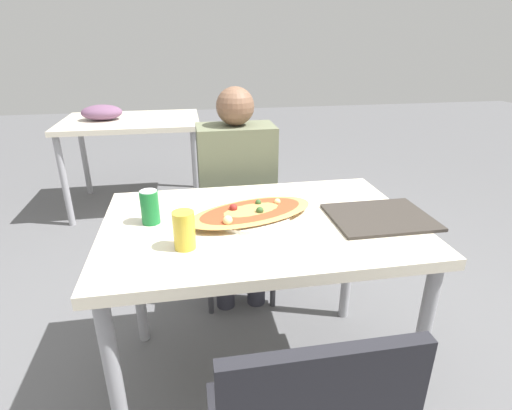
{
  "coord_description": "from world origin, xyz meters",
  "views": [
    {
      "loc": [
        -0.25,
        -1.31,
        1.38
      ],
      "look_at": [
        -0.01,
        0.01,
        0.82
      ],
      "focal_mm": 28.0,
      "sensor_mm": 36.0,
      "label": 1
    }
  ],
  "objects_px": {
    "dining_table": "(260,241)",
    "pizza_main": "(251,213)",
    "soda_can": "(150,207)",
    "chair_far_seated": "(235,207)",
    "drink_glass": "(184,230)",
    "person_seated": "(237,184)"
  },
  "relations": [
    {
      "from": "dining_table",
      "to": "pizza_main",
      "type": "height_order",
      "value": "pizza_main"
    },
    {
      "from": "pizza_main",
      "to": "soda_can",
      "type": "xyz_separation_m",
      "value": [
        -0.37,
        0.02,
        0.04
      ]
    },
    {
      "from": "dining_table",
      "to": "chair_far_seated",
      "type": "xyz_separation_m",
      "value": [
        -0.01,
        0.71,
        -0.16
      ]
    },
    {
      "from": "soda_can",
      "to": "drink_glass",
      "type": "xyz_separation_m",
      "value": [
        0.12,
        -0.21,
        0.0
      ]
    },
    {
      "from": "chair_far_seated",
      "to": "drink_glass",
      "type": "bearing_deg",
      "value": 73.01
    },
    {
      "from": "person_seated",
      "to": "drink_glass",
      "type": "bearing_deg",
      "value": 70.6
    },
    {
      "from": "drink_glass",
      "to": "person_seated",
      "type": "bearing_deg",
      "value": 70.6
    },
    {
      "from": "drink_glass",
      "to": "soda_can",
      "type": "bearing_deg",
      "value": 119.61
    },
    {
      "from": "chair_far_seated",
      "to": "drink_glass",
      "type": "relative_size",
      "value": 7.24
    },
    {
      "from": "person_seated",
      "to": "pizza_main",
      "type": "xyz_separation_m",
      "value": [
        -0.02,
        -0.57,
        0.09
      ]
    },
    {
      "from": "chair_far_seated",
      "to": "pizza_main",
      "type": "xyz_separation_m",
      "value": [
        -0.02,
        -0.68,
        0.27
      ]
    },
    {
      "from": "soda_can",
      "to": "drink_glass",
      "type": "distance_m",
      "value": 0.24
    },
    {
      "from": "person_seated",
      "to": "chair_far_seated",
      "type": "bearing_deg",
      "value": -90.0
    },
    {
      "from": "chair_far_seated",
      "to": "person_seated",
      "type": "xyz_separation_m",
      "value": [
        -0.0,
        -0.12,
        0.17
      ]
    },
    {
      "from": "dining_table",
      "to": "chair_far_seated",
      "type": "bearing_deg",
      "value": 90.66
    },
    {
      "from": "dining_table",
      "to": "chair_far_seated",
      "type": "height_order",
      "value": "chair_far_seated"
    },
    {
      "from": "pizza_main",
      "to": "soda_can",
      "type": "relative_size",
      "value": 4.33
    },
    {
      "from": "pizza_main",
      "to": "soda_can",
      "type": "distance_m",
      "value": 0.37
    },
    {
      "from": "chair_far_seated",
      "to": "drink_glass",
      "type": "xyz_separation_m",
      "value": [
        -0.27,
        -0.87,
        0.31
      ]
    },
    {
      "from": "dining_table",
      "to": "soda_can",
      "type": "distance_m",
      "value": 0.42
    },
    {
      "from": "person_seated",
      "to": "soda_can",
      "type": "xyz_separation_m",
      "value": [
        -0.39,
        -0.55,
        0.13
      ]
    },
    {
      "from": "chair_far_seated",
      "to": "soda_can",
      "type": "bearing_deg",
      "value": 59.76
    }
  ]
}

